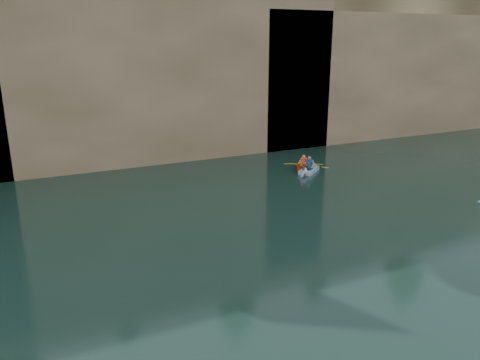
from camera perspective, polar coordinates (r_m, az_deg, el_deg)
name	(u,v)px	position (r m, az deg, el deg)	size (l,w,h in m)	color
cliff	(106,61)	(36.99, -16.05, 13.72)	(70.00, 16.00, 12.00)	tan
cliff_slab_center	(161,70)	(30.25, -9.64, 13.03)	(24.00, 2.40, 11.40)	tan
cliff_slab_east	(403,74)	(40.68, 19.23, 12.14)	(26.00, 2.40, 9.84)	tan
sea_cave_center	(67,146)	(29.06, -20.32, 3.91)	(3.50, 1.00, 3.20)	black
sea_cave_east	(276,118)	(33.18, 4.46, 7.51)	(5.00, 1.00, 4.50)	black
kayaker_red_far	(303,168)	(28.30, 7.73, 1.44)	(2.17, 3.15, 1.18)	red
kayaker_ltblue_mid	(309,170)	(28.00, 8.40, 1.25)	(2.88, 2.50, 1.18)	#8DBEED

